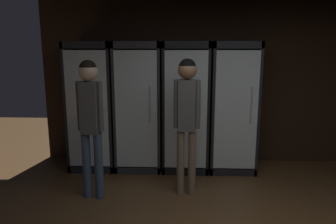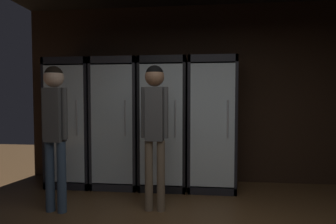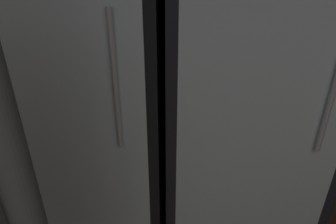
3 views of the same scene
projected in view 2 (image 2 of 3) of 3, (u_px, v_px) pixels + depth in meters
The scene contains 7 objects.
wall_back at pixel (210, 94), 4.41m from camera, with size 6.00×0.06×2.80m, color black.
cooler_far_left at pixel (75, 123), 4.31m from camera, with size 0.67×0.69×1.92m.
cooler_left at pixel (119, 124), 4.24m from camera, with size 0.67×0.69×1.92m.
cooler_center at pixel (164, 124), 4.17m from camera, with size 0.67×0.69×1.92m.
cooler_right at pixel (211, 124), 4.09m from camera, with size 0.67×0.69×1.92m.
shopper_near at pixel (55, 120), 3.17m from camera, with size 0.32×0.22×1.70m.
shopper_far at pixel (155, 117), 3.20m from camera, with size 0.32×0.23×1.71m.
Camera 2 is at (-0.21, -1.43, 1.32)m, focal length 29.43 mm.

